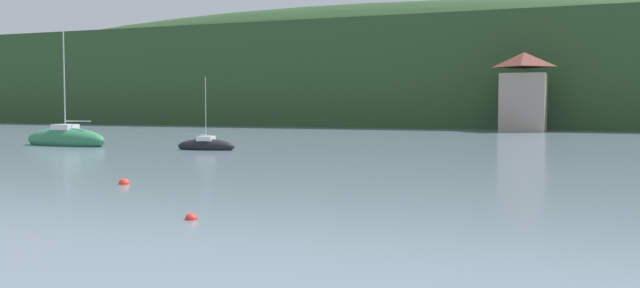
% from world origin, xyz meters
% --- Properties ---
extents(wooded_hillside, '(352.00, 60.08, 37.44)m').
position_xyz_m(wooded_hillside, '(-21.53, 154.42, 6.94)').
color(wooded_hillside, '#2D4C28').
rests_on(wooded_hillside, ground_plane).
extents(shore_building_west, '(5.83, 5.72, 10.16)m').
position_xyz_m(shore_building_west, '(0.00, 114.64, 4.93)').
color(shore_building_west, gray).
rests_on(shore_building_west, ground_plane).
extents(sailboat_far_2, '(4.80, 2.04, 5.90)m').
position_xyz_m(sailboat_far_2, '(-19.16, 68.83, 0.31)').
color(sailboat_far_2, black).
rests_on(sailboat_far_2, ground_plane).
extents(sailboat_far_5, '(8.49, 2.92, 10.23)m').
position_xyz_m(sailboat_far_5, '(-32.95, 68.93, 0.53)').
color(sailboat_far_5, '#2D754C').
rests_on(sailboat_far_5, ground_plane).
extents(mooring_buoy_near, '(0.40, 0.40, 0.40)m').
position_xyz_m(mooring_buoy_near, '(-2.82, 41.25, 0.00)').
color(mooring_buoy_near, red).
rests_on(mooring_buoy_near, ground_plane).
extents(mooring_buoy_mid, '(0.51, 0.51, 0.51)m').
position_xyz_m(mooring_buoy_mid, '(-10.57, 48.00, 0.00)').
color(mooring_buoy_mid, red).
rests_on(mooring_buoy_mid, ground_plane).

